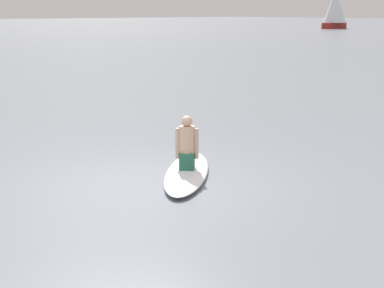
{
  "coord_description": "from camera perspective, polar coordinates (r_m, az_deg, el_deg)",
  "views": [
    {
      "loc": [
        -6.12,
        -8.26,
        2.94
      ],
      "look_at": [
        0.72,
        -0.16,
        0.64
      ],
      "focal_mm": 57.76,
      "sensor_mm": 36.0,
      "label": 1
    }
  ],
  "objects": [
    {
      "name": "sailboat_distant",
      "position": [
        105.22,
        13.07,
        12.14
      ],
      "size": [
        5.41,
        4.1,
        6.97
      ],
      "rotation": [
        0.0,
        0.0,
        -3.02
      ],
      "color": "maroon",
      "rests_on": "ground"
    },
    {
      "name": "surfboard",
      "position": [
        11.18,
        -0.46,
        -2.61
      ],
      "size": [
        2.76,
        2.74,
        0.14
      ],
      "primitive_type": "ellipsoid",
      "rotation": [
        0.0,
        0.0,
        0.78
      ],
      "color": "white",
      "rests_on": "ground"
    },
    {
      "name": "person_paddler",
      "position": [
        11.06,
        -0.47,
        -0.08
      ],
      "size": [
        0.41,
        0.41,
        0.97
      ],
      "rotation": [
        0.0,
        0.0,
        0.78
      ],
      "color": "#26664C",
      "rests_on": "surfboard"
    },
    {
      "name": "ground_plane",
      "position": [
        10.69,
        -3.51,
        -3.72
      ],
      "size": [
        400.0,
        400.0,
        0.0
      ],
      "primitive_type": "plane",
      "color": "gray"
    }
  ]
}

